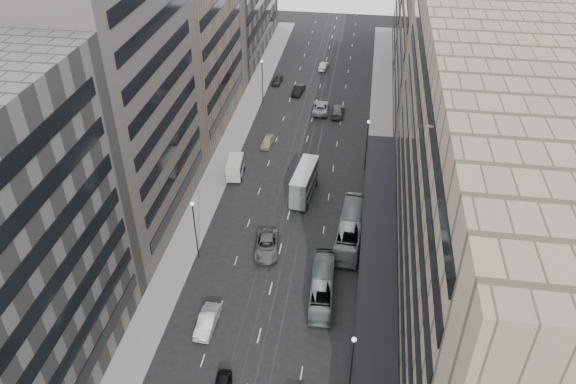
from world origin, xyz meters
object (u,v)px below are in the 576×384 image
Objects in this scene: bus_far at (351,228)px; double_decker at (304,182)px; panel_van at (235,167)px; bus_near at (322,285)px; sedan_2 at (267,245)px; sedan_1 at (207,321)px.

bus_far is 11.03m from double_decker.
double_decker reaches higher than panel_van.
bus_near is at bearing 79.66° from bus_far.
bus_far reaches higher than sedan_2.
sedan_1 is 13.63m from sedan_2.
sedan_1 is (-7.14, -25.31, -1.60)m from double_decker.
panel_van is 17.59m from sedan_2.
bus_far is at bearing 13.52° from sedan_2.
bus_near is 2.10× the size of sedan_1.
sedan_1 is at bearing -99.12° from double_decker.
sedan_1 is at bearing 26.90° from bus_near.
bus_near is 1.69× the size of sedan_2.
panel_van reaches higher than sedan_1.
bus_far is 10.84m from sedan_2.
double_decker is 11.31m from panel_van.
double_decker is at bearing 75.92° from sedan_1.
double_decker is 1.37× the size of sedan_2.
double_decker is at bearing -79.24° from bus_near.
double_decker is at bearing -46.77° from bus_far.
bus_near is 10.65m from bus_far.
sedan_2 is at bearing 74.48° from sedan_1.
bus_far is 2.60× the size of panel_van.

